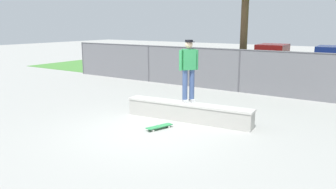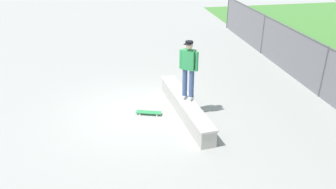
{
  "view_description": "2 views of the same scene",
  "coord_description": "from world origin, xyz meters",
  "px_view_note": "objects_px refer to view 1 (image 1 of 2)",
  "views": [
    {
      "loc": [
        5.27,
        -6.77,
        2.82
      ],
      "look_at": [
        0.03,
        1.0,
        0.84
      ],
      "focal_mm": 35.57,
      "sensor_mm": 36.0,
      "label": 1
    },
    {
      "loc": [
        9.51,
        -0.78,
        5.24
      ],
      "look_at": [
        0.95,
        0.83,
        1.02
      ],
      "focal_mm": 36.24,
      "sensor_mm": 36.0,
      "label": 2
    }
  ],
  "objects_px": {
    "skateboarder": "(189,68)",
    "car_blue": "(332,61)",
    "skateboard": "(159,127)",
    "concrete_ledge": "(188,112)",
    "car_red": "(272,58)"
  },
  "relations": [
    {
      "from": "skateboard",
      "to": "car_red",
      "type": "distance_m",
      "value": 12.95
    },
    {
      "from": "skateboard",
      "to": "concrete_ledge",
      "type": "bearing_deg",
      "value": 78.33
    },
    {
      "from": "skateboard",
      "to": "car_red",
      "type": "xyz_separation_m",
      "value": [
        -0.91,
        12.89,
        0.77
      ]
    },
    {
      "from": "skateboarder",
      "to": "car_red",
      "type": "height_order",
      "value": "skateboarder"
    },
    {
      "from": "skateboard",
      "to": "car_blue",
      "type": "height_order",
      "value": "car_blue"
    },
    {
      "from": "concrete_ledge",
      "to": "skateboard",
      "type": "bearing_deg",
      "value": -101.67
    },
    {
      "from": "concrete_ledge",
      "to": "skateboard",
      "type": "height_order",
      "value": "concrete_ledge"
    },
    {
      "from": "skateboard",
      "to": "car_blue",
      "type": "xyz_separation_m",
      "value": [
        2.37,
        12.89,
        0.77
      ]
    },
    {
      "from": "car_red",
      "to": "car_blue",
      "type": "xyz_separation_m",
      "value": [
        3.29,
        -0.0,
        0.0
      ]
    },
    {
      "from": "car_blue",
      "to": "skateboarder",
      "type": "bearing_deg",
      "value": -100.54
    },
    {
      "from": "skateboarder",
      "to": "concrete_ledge",
      "type": "bearing_deg",
      "value": -66.22
    },
    {
      "from": "car_red",
      "to": "concrete_ledge",
      "type": "bearing_deg",
      "value": -84.43
    },
    {
      "from": "concrete_ledge",
      "to": "car_red",
      "type": "bearing_deg",
      "value": 95.57
    },
    {
      "from": "skateboarder",
      "to": "car_blue",
      "type": "distance_m",
      "value": 11.91
    },
    {
      "from": "car_blue",
      "to": "concrete_ledge",
      "type": "bearing_deg",
      "value": -100.31
    }
  ]
}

